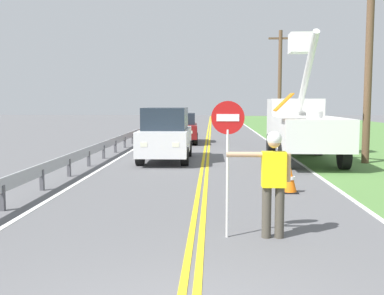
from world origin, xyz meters
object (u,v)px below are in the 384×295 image
at_px(utility_pole_near, 369,43).
at_px(traffic_cone_lead, 290,180).
at_px(utility_pole_mid, 280,80).
at_px(stop_sign_paddle, 228,138).
at_px(oncoming_sedan_second, 181,128).
at_px(flagger_worker, 273,177).
at_px(utility_bucket_truck, 302,125).
at_px(oncoming_suv_nearest, 166,134).

bearing_deg(utility_pole_near, traffic_cone_lead, -122.74).
distance_m(utility_pole_mid, traffic_cone_lead, 24.25).
xyz_separation_m(stop_sign_paddle, oncoming_sedan_second, (-2.07, 18.41, -0.88)).
height_order(flagger_worker, utility_pole_mid, utility_pole_mid).
relative_size(stop_sign_paddle, utility_bucket_truck, 0.34).
height_order(utility_pole_near, traffic_cone_lead, utility_pole_near).
xyz_separation_m(utility_bucket_truck, oncoming_suv_nearest, (-5.41, -0.49, -0.34)).
distance_m(stop_sign_paddle, utility_pole_near, 11.73).
bearing_deg(oncoming_sedan_second, oncoming_suv_nearest, -90.16).
xyz_separation_m(oncoming_sedan_second, traffic_cone_lead, (3.80, -14.44, -0.50)).
xyz_separation_m(flagger_worker, stop_sign_paddle, (-0.77, -0.00, 0.66)).
distance_m(stop_sign_paddle, utility_bucket_truck, 11.30).
relative_size(oncoming_suv_nearest, utility_pole_near, 0.54).
height_order(utility_bucket_truck, oncoming_sedan_second, utility_bucket_truck).
relative_size(utility_bucket_truck, oncoming_sedan_second, 1.64).
bearing_deg(stop_sign_paddle, utility_pole_mid, 80.10).
distance_m(oncoming_sedan_second, utility_pole_near, 11.98).
distance_m(utility_pole_near, traffic_cone_lead, 8.22).
bearing_deg(utility_bucket_truck, oncoming_sedan_second, 125.28).
relative_size(flagger_worker, oncoming_suv_nearest, 0.40).
xyz_separation_m(flagger_worker, oncoming_sedan_second, (-2.84, 18.41, -0.21)).
distance_m(stop_sign_paddle, oncoming_suv_nearest, 10.54).
xyz_separation_m(oncoming_suv_nearest, oncoming_sedan_second, (0.02, 8.10, -0.23)).
xyz_separation_m(oncoming_suv_nearest, traffic_cone_lead, (3.83, -6.33, -0.72)).
bearing_deg(utility_pole_near, oncoming_suv_nearest, 177.29).
distance_m(flagger_worker, stop_sign_paddle, 1.02).
relative_size(utility_bucket_truck, oncoming_suv_nearest, 1.48).
bearing_deg(traffic_cone_lead, utility_bucket_truck, 76.96).
relative_size(flagger_worker, traffic_cone_lead, 2.61).
bearing_deg(utility_bucket_truck, stop_sign_paddle, -107.06).
bearing_deg(utility_pole_mid, traffic_cone_lead, -97.46).
height_order(flagger_worker, stop_sign_paddle, stop_sign_paddle).
height_order(utility_pole_near, utility_pole_mid, utility_pole_near).
height_order(stop_sign_paddle, oncoming_sedan_second, stop_sign_paddle).
bearing_deg(utility_pole_near, oncoming_sedan_second, 132.08).
relative_size(oncoming_suv_nearest, oncoming_sedan_second, 1.11).
bearing_deg(utility_pole_mid, utility_bucket_truck, -95.16).
distance_m(oncoming_sedan_second, traffic_cone_lead, 14.94).
distance_m(stop_sign_paddle, traffic_cone_lead, 4.55).
bearing_deg(utility_pole_near, utility_bucket_truck, 159.26).
distance_m(utility_bucket_truck, oncoming_sedan_second, 9.34).
relative_size(utility_pole_mid, traffic_cone_lead, 11.01).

